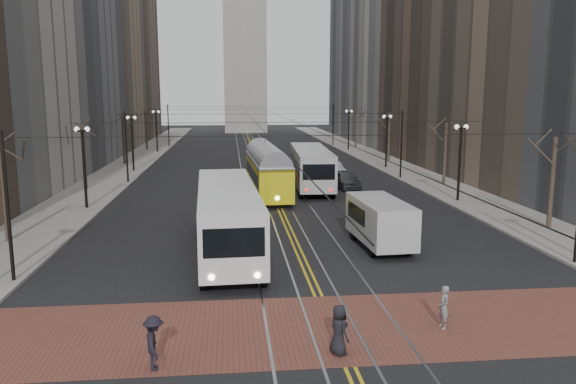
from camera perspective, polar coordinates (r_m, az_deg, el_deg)
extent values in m
plane|color=black|center=(24.04, 2.76, -9.76)|extent=(260.00, 260.00, 0.00)
cube|color=gray|center=(68.83, -15.53, 2.84)|extent=(5.00, 140.00, 0.15)
cube|color=gray|center=(70.32, 9.38, 3.21)|extent=(5.00, 140.00, 0.15)
cube|color=brown|center=(20.37, 4.50, -13.49)|extent=(25.00, 6.00, 0.01)
cube|color=gray|center=(67.95, -2.94, 3.04)|extent=(4.80, 130.00, 0.02)
cube|color=gold|center=(67.95, -2.94, 3.04)|extent=(0.42, 130.00, 0.01)
cube|color=slate|center=(72.40, -24.59, 16.09)|extent=(16.00, 20.00, 34.00)
cube|color=brown|center=(111.24, -17.97, 15.56)|extent=(16.00, 20.00, 40.00)
cube|color=brown|center=(74.80, 17.66, 16.28)|extent=(16.00, 20.00, 34.00)
cube|color=slate|center=(112.82, 9.37, 15.81)|extent=(16.00, 20.00, 40.00)
cylinder|color=black|center=(41.99, -19.97, 2.06)|extent=(0.20, 0.20, 5.60)
cylinder|color=black|center=(61.47, -15.51, 4.59)|extent=(0.20, 0.20, 5.60)
cylinder|color=black|center=(81.20, -13.20, 5.89)|extent=(0.20, 0.20, 5.60)
cylinder|color=black|center=(44.19, 17.02, 2.58)|extent=(0.20, 0.20, 5.60)
cylinder|color=black|center=(62.99, 9.97, 4.92)|extent=(0.20, 0.20, 5.60)
cylinder|color=black|center=(82.36, 6.18, 6.14)|extent=(0.20, 0.20, 5.60)
cylinder|color=#382D23|center=(34.09, -26.85, -0.10)|extent=(0.28, 0.28, 5.60)
cylinder|color=#382D23|center=(50.18, -20.01, 3.24)|extent=(0.28, 0.28, 5.60)
cylinder|color=#382D23|center=(67.71, -16.36, 5.01)|extent=(0.28, 0.28, 5.60)
cylinder|color=#382D23|center=(85.43, -14.20, 6.03)|extent=(0.28, 0.28, 5.60)
cylinder|color=#382D23|center=(37.15, 25.24, 0.76)|extent=(0.28, 0.28, 5.60)
cylinder|color=#382D23|center=(52.30, 15.66, 3.72)|extent=(0.28, 0.28, 5.60)
cylinder|color=#382D23|center=(69.29, 10.22, 5.35)|extent=(0.28, 0.28, 5.60)
cylinder|color=#382D23|center=(86.69, 6.93, 6.31)|extent=(0.28, 0.28, 5.60)
cylinder|color=black|center=(67.44, -4.27, 8.08)|extent=(0.03, 120.00, 0.03)
cylinder|color=black|center=(67.60, -1.70, 8.11)|extent=(0.03, 120.00, 0.03)
cylinder|color=black|center=(26.58, -26.60, -1.53)|extent=(0.16, 0.16, 6.60)
cylinder|color=black|center=(53.44, -16.09, 4.36)|extent=(0.16, 0.16, 6.60)
cylinder|color=black|center=(89.01, -12.06, 6.58)|extent=(0.16, 0.16, 6.60)
cylinder|color=black|center=(55.08, 11.44, 4.70)|extent=(0.16, 0.16, 6.60)
cylinder|color=black|center=(90.01, 4.62, 6.80)|extent=(0.16, 0.16, 6.60)
cube|color=silver|center=(29.15, -6.19, -2.78)|extent=(3.45, 13.84, 3.43)
cube|color=yellow|center=(45.93, -2.14, 1.76)|extent=(3.05, 13.63, 3.19)
cube|color=#BCBCBC|center=(49.06, 2.34, 2.42)|extent=(3.54, 13.29, 3.43)
cube|color=#BBBBBB|center=(30.32, 9.33, -3.21)|extent=(2.56, 5.90, 2.56)
imported|color=#3D4044|center=(49.26, 5.82, 1.30)|extent=(2.30, 4.72, 1.55)
imported|color=#9A9CA1|center=(54.56, 4.45, 2.22)|extent=(2.33, 5.24, 1.67)
imported|color=black|center=(18.12, 5.20, -13.77)|extent=(0.78, 0.92, 1.61)
imported|color=gray|center=(20.66, 15.54, -11.20)|extent=(0.37, 0.56, 1.52)
imported|color=black|center=(17.61, -13.46, -14.67)|extent=(0.79, 1.16, 1.65)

